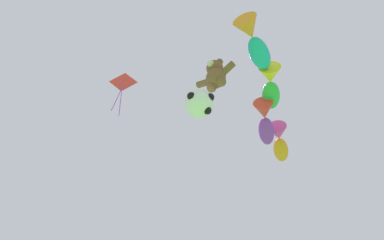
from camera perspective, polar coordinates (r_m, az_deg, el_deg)
The scene contains 7 objects.
teddy_bear_kite at distance 14.32m, azimuth 3.58°, elevation 6.88°, with size 1.73×0.76×1.76m.
soccer_ball_kite at distance 13.00m, azimuth 1.13°, elevation 2.49°, with size 1.13×1.12×1.04m.
fish_kite_teal at distance 14.98m, azimuth 9.45°, elevation 11.75°, with size 1.26×2.49×0.96m.
fish_kite_emerald at distance 16.25m, azimuth 11.87°, elevation 5.22°, with size 1.70×2.26×0.95m.
fish_kite_violet at distance 16.81m, azimuth 11.10°, elevation -0.17°, with size 1.69×2.50×0.86m.
fish_kite_tangerine at distance 18.30m, azimuth 13.20°, elevation -3.21°, with size 1.56×2.39×0.87m.
diamond_kite at distance 16.70m, azimuth -10.54°, elevation 5.31°, with size 1.01×0.79×3.10m.
Camera 1 is at (4.75, -2.00, 1.22)m, focal length 35.00 mm.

